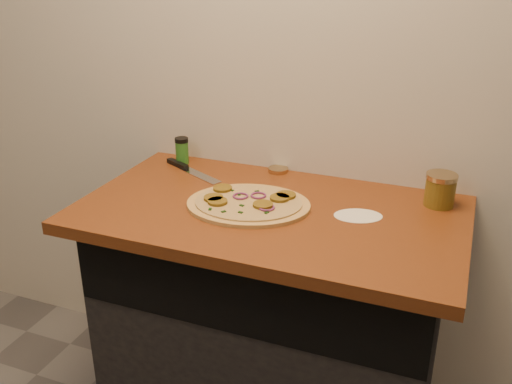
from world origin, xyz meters
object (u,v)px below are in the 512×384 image
at_px(pizza, 248,203).
at_px(salsa_jar, 440,190).
at_px(spice_shaker, 182,151).
at_px(chefs_knife, 188,169).

height_order(pizza, salsa_jar, salsa_jar).
height_order(salsa_jar, spice_shaker, salsa_jar).
bearing_deg(spice_shaker, salsa_jar, -2.41).
relative_size(pizza, salsa_jar, 4.32).
bearing_deg(pizza, salsa_jar, 22.20).
bearing_deg(salsa_jar, pizza, -157.80).
bearing_deg(spice_shaker, pizza, -35.21).
bearing_deg(spice_shaker, chefs_knife, -48.06).
height_order(chefs_knife, spice_shaker, spice_shaker).
xyz_separation_m(pizza, salsa_jar, (0.56, 0.23, 0.04)).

